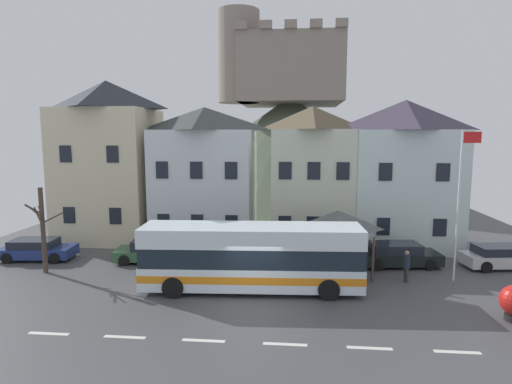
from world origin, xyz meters
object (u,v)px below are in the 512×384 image
object	(u,v)px
townhouse_00	(109,161)
pedestrian_01	(346,260)
parked_car_00	(398,255)
parked_car_01	(152,250)
pedestrian_00	(406,264)
public_bench	(368,255)
townhouse_01	(205,175)
hilltop_castle	(289,142)
bus_shelter	(338,220)
flagpole	(460,196)
bare_tree_00	(43,228)
transit_bus	(252,258)
parked_car_02	(503,257)
townhouse_02	(312,175)
townhouse_03	(403,174)
parked_car_03	(37,249)

from	to	relation	value
townhouse_00	pedestrian_01	distance (m)	18.26
parked_car_00	parked_car_01	size ratio (longest dim) A/B	1.13
pedestrian_00	public_bench	bearing A→B (deg)	112.41
townhouse_01	pedestrian_01	xyz separation A→B (m)	(9.00, -6.95, -3.80)
townhouse_01	hilltop_castle	xyz separation A→B (m)	(5.62, 21.32, 1.98)
townhouse_01	bus_shelter	distance (m)	10.64
flagpole	bare_tree_00	xyz separation A→B (m)	(-22.00, -0.66, -1.94)
hilltop_castle	parked_car_01	xyz separation A→B (m)	(-7.85, -26.43, -6.04)
hilltop_castle	bus_shelter	bearing A→B (deg)	-83.61
townhouse_00	transit_bus	xyz separation A→B (m)	(11.32, -9.50, -4.06)
townhouse_01	flagpole	bearing A→B (deg)	-25.69
parked_car_02	bare_tree_00	world-z (taller)	bare_tree_00
townhouse_00	bus_shelter	distance (m)	17.15
parked_car_01	public_bench	world-z (taller)	parked_car_01
transit_bus	public_bench	size ratio (longest dim) A/B	6.92
pedestrian_01	bare_tree_00	bearing A→B (deg)	-177.40
bus_shelter	flagpole	distance (m)	6.26
pedestrian_00	bare_tree_00	distance (m)	19.48
townhouse_00	bare_tree_00	bearing A→B (deg)	-92.08
townhouse_02	parked_car_00	world-z (taller)	townhouse_02
bus_shelter	townhouse_00	bearing A→B (deg)	158.66
transit_bus	townhouse_01	bearing A→B (deg)	111.66
hilltop_castle	pedestrian_00	distance (m)	30.00
public_bench	pedestrian_00	bearing A→B (deg)	-67.59
hilltop_castle	townhouse_02	bearing A→B (deg)	-84.93
townhouse_01	public_bench	bearing A→B (deg)	-21.18
townhouse_03	bus_shelter	size ratio (longest dim) A/B	2.73
townhouse_00	pedestrian_00	distance (m)	21.14
public_bench	flagpole	bearing A→B (deg)	-36.33
townhouse_03	hilltop_castle	world-z (taller)	hilltop_castle
pedestrian_00	public_bench	size ratio (longest dim) A/B	1.07
transit_bus	parked_car_02	xyz separation A→B (m)	(13.91, 4.74, -0.97)
bus_shelter	public_bench	world-z (taller)	bus_shelter
townhouse_01	hilltop_castle	size ratio (longest dim) A/B	0.27
pedestrian_01	flagpole	world-z (taller)	flagpole
parked_car_03	townhouse_02	bearing A→B (deg)	14.33
townhouse_01	parked_car_03	world-z (taller)	townhouse_01
parked_car_01	pedestrian_00	xyz separation A→B (m)	(14.26, -2.31, 0.29)
townhouse_00	pedestrian_00	world-z (taller)	townhouse_00
townhouse_00	flagpole	size ratio (longest dim) A/B	1.46
bus_shelter	pedestrian_01	xyz separation A→B (m)	(0.34, -1.05, -1.96)
townhouse_03	bus_shelter	bearing A→B (deg)	-129.67
transit_bus	bus_shelter	world-z (taller)	bus_shelter
transit_bus	parked_car_02	world-z (taller)	transit_bus
flagpole	townhouse_00	bearing A→B (deg)	161.42
townhouse_01	parked_car_00	xyz separation A→B (m)	(12.24, -4.68, -4.06)
pedestrian_01	public_bench	xyz separation A→B (m)	(1.68, 2.81, -0.46)
townhouse_02	parked_car_03	bearing A→B (deg)	-160.26
townhouse_00	bare_tree_00	xyz separation A→B (m)	(-0.29, -7.95, -3.16)
parked_car_02	townhouse_00	bearing A→B (deg)	162.00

